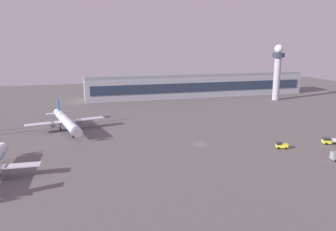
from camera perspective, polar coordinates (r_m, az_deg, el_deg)
The scene contains 6 objects.
ground_plane at distance 126.67m, azimuth 5.64°, elevation -5.03°, with size 416.00×416.00×0.00m, color #605E5B.
terminal_building at distance 241.82m, azimuth 4.98°, elevation 5.35°, with size 159.29×22.40×16.40m.
control_tower at distance 232.94m, azimuth 18.40°, elevation 7.76°, with size 8.00×8.00×36.78m.
airplane_near_gate at distance 151.48m, azimuth -17.19°, elevation -0.96°, with size 33.90×43.28×11.19m.
fuel_truck at distance 140.77m, azimuth 26.27°, elevation -3.92°, with size 6.64×4.15×2.35m.
cargo_loader at distance 128.10m, azimuth 19.04°, elevation -4.93°, with size 4.57×3.34×2.25m.
Camera 1 is at (-44.28, -112.41, 38.06)m, focal length 35.26 mm.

